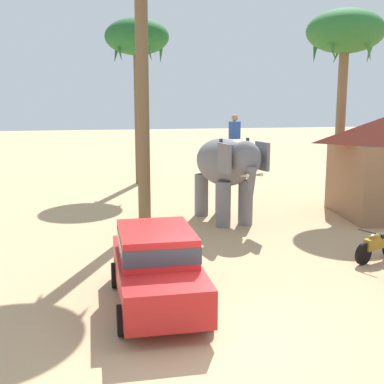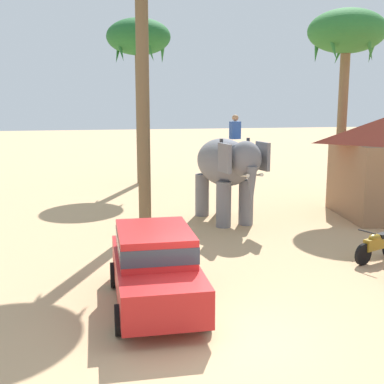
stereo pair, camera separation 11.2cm
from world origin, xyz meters
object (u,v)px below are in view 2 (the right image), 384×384
object	(u,v)px
motorcycle_end_of_row	(377,245)
palm_tree_left_of_road	(139,42)
car_sedan_foreground	(155,264)
palm_tree_near_hut	(346,37)
elephant_with_mahout	(227,167)

from	to	relation	value
motorcycle_end_of_row	palm_tree_left_of_road	distance (m)	16.43
car_sedan_foreground	palm_tree_near_hut	bearing A→B (deg)	47.39
elephant_with_mahout	palm_tree_left_of_road	xyz separation A→B (m)	(-2.39, 8.82, 5.16)
elephant_with_mahout	palm_tree_left_of_road	world-z (taller)	palm_tree_left_of_road
palm_tree_near_hut	elephant_with_mahout	bearing A→B (deg)	-154.21
car_sedan_foreground	palm_tree_near_hut	xyz separation A→B (m)	(9.06, 9.85, 5.97)
car_sedan_foreground	motorcycle_end_of_row	world-z (taller)	car_sedan_foreground
car_sedan_foreground	palm_tree_left_of_road	world-z (taller)	palm_tree_left_of_road
palm_tree_left_of_road	elephant_with_mahout	bearing A→B (deg)	-74.85
palm_tree_left_of_road	motorcycle_end_of_row	bearing A→B (deg)	-68.90
palm_tree_near_hut	palm_tree_left_of_road	bearing A→B (deg)	143.18
car_sedan_foreground	elephant_with_mahout	bearing A→B (deg)	64.70
car_sedan_foreground	palm_tree_left_of_road	size ratio (longest dim) A/B	0.50
motorcycle_end_of_row	palm_tree_near_hut	bearing A→B (deg)	71.30
car_sedan_foreground	elephant_with_mahout	xyz separation A→B (m)	(3.35, 7.09, 1.06)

